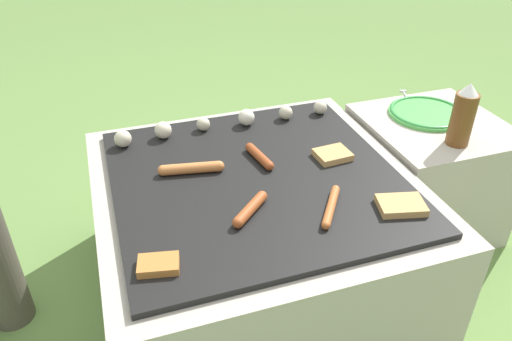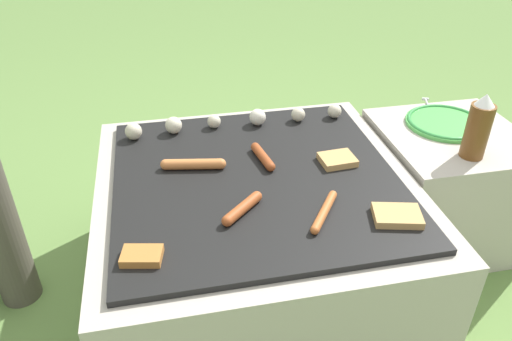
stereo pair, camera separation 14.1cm
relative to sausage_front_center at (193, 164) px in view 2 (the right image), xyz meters
name	(u,v)px [view 2 (the right image)]	position (x,y,z in m)	size (l,w,h in m)	color
ground_plane	(256,283)	(0.17, -0.08, -0.44)	(14.00, 14.00, 0.00)	#608442
grill	(256,234)	(0.17, -0.08, -0.23)	(0.90, 0.90, 0.43)	#B2AA9E
side_ledge	(442,187)	(0.86, 0.04, -0.23)	(0.46, 0.46, 0.43)	#B2AA9E
sausage_mid_right	(242,208)	(0.10, -0.23, 0.00)	(0.12, 0.11, 0.03)	#A34C23
sausage_mid_left	(263,157)	(0.21, 0.00, 0.00)	(0.05, 0.15, 0.03)	#93421E
sausage_front_right	(324,212)	(0.30, -0.29, 0.00)	(0.11, 0.15, 0.02)	#B7602D
sausage_front_center	(193,164)	(0.00, 0.00, 0.00)	(0.19, 0.06, 0.03)	#C6753D
bread_slice_center	(337,160)	(0.42, -0.05, -0.01)	(0.11, 0.09, 0.02)	tan
bread_slice_right	(397,216)	(0.48, -0.34, -0.01)	(0.14, 0.11, 0.02)	tan
bread_slice_left	(142,256)	(-0.15, -0.36, -0.01)	(0.10, 0.08, 0.02)	#B27033
mushroom_row	(228,121)	(0.14, 0.23, 0.01)	(0.73, 0.07, 0.06)	beige
plate_colorful	(445,122)	(0.86, 0.10, -0.01)	(0.26, 0.26, 0.02)	#4CB24C
condiment_bottle	(478,128)	(0.83, -0.10, 0.08)	(0.07, 0.07, 0.20)	brown
fork_utensil	(430,109)	(0.86, 0.22, -0.01)	(0.08, 0.20, 0.01)	silver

